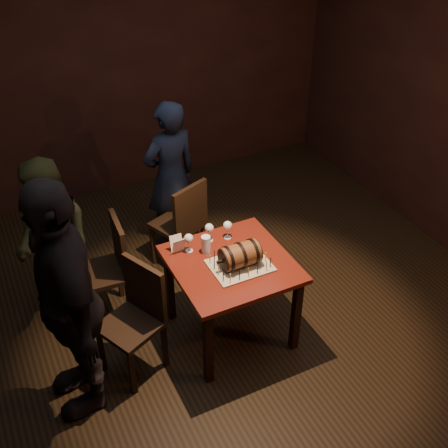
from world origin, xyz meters
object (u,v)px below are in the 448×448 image
at_px(person_left_rear, 54,244).
at_px(person_left_front, 67,301).
at_px(person_back, 171,176).
at_px(wine_glass_right, 228,226).
at_px(chair_left_rear, 110,264).
at_px(pub_table, 231,273).
at_px(wine_glass_mid, 209,229).
at_px(pint_of_ale, 206,245).
at_px(chair_left_front, 137,313).
at_px(wine_glass_left, 189,239).
at_px(chair_back, 183,221).
at_px(barrel_cake, 240,255).

xyz_separation_m(person_left_rear, person_left_front, (-0.08, -0.93, 0.19)).
xyz_separation_m(person_back, person_left_rear, (-1.23, -0.55, -0.02)).
xyz_separation_m(wine_glass_right, chair_left_rear, (-0.90, 0.38, -0.35)).
height_order(pub_table, wine_glass_mid, wine_glass_mid).
xyz_separation_m(pint_of_ale, chair_left_front, (-0.65, -0.17, -0.30)).
bearing_deg(wine_glass_left, chair_left_rear, 143.99).
height_order(person_left_rear, person_left_front, person_left_front).
height_order(chair_left_rear, person_left_front, person_left_front).
relative_size(wine_glass_right, chair_left_front, 0.17).
bearing_deg(wine_glass_left, person_left_front, -161.03).
relative_size(wine_glass_mid, chair_back, 0.17).
relative_size(chair_left_front, person_back, 0.61).
height_order(pub_table, chair_left_rear, chair_left_rear).
relative_size(wine_glass_left, pint_of_ale, 1.07).
bearing_deg(person_left_rear, person_back, 102.00).
xyz_separation_m(barrel_cake, wine_glass_left, (-0.27, 0.34, 0.01)).
distance_m(pub_table, wine_glass_left, 0.42).
height_order(wine_glass_left, wine_glass_mid, same).
height_order(chair_back, chair_left_front, same).
bearing_deg(chair_left_front, person_left_rear, 115.94).
relative_size(pint_of_ale, person_left_rear, 0.10).
bearing_deg(chair_back, pint_of_ale, -98.89).
distance_m(pub_table, person_back, 1.40).
distance_m(wine_glass_mid, wine_glass_right, 0.15).
distance_m(wine_glass_right, person_left_front, 1.41).
distance_m(pub_table, chair_left_front, 0.78).
xyz_separation_m(chair_back, person_back, (0.06, 0.42, 0.24)).
bearing_deg(pub_table, person_left_front, -176.25).
relative_size(wine_glass_right, chair_back, 0.17).
distance_m(pub_table, wine_glass_mid, 0.40).
height_order(chair_left_front, person_left_front, person_left_front).
distance_m(chair_back, person_left_rear, 1.20).
xyz_separation_m(wine_glass_right, pint_of_ale, (-0.23, -0.09, -0.05)).
height_order(wine_glass_left, person_left_front, person_left_front).
height_order(chair_left_rear, chair_left_front, same).
bearing_deg(barrel_cake, person_left_rear, 142.74).
height_order(wine_glass_left, wine_glass_right, same).
bearing_deg(pub_table, person_back, 87.61).
distance_m(chair_left_rear, person_left_rear, 0.48).
xyz_separation_m(pub_table, pint_of_ale, (-0.12, 0.20, 0.18)).
bearing_deg(wine_glass_right, pint_of_ale, -158.39).
relative_size(wine_glass_right, person_left_front, 0.09).
bearing_deg(wine_glass_mid, pub_table, -83.92).
bearing_deg(barrel_cake, pint_of_ale, 120.56).
bearing_deg(person_left_front, chair_left_front, 101.99).
bearing_deg(pub_table, chair_left_rear, 139.70).
xyz_separation_m(pub_table, chair_left_front, (-0.77, 0.02, -0.12)).
bearing_deg(chair_back, barrel_cake, -87.93).
relative_size(pub_table, pint_of_ale, 6.00).
height_order(wine_glass_left, person_left_rear, person_left_rear).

